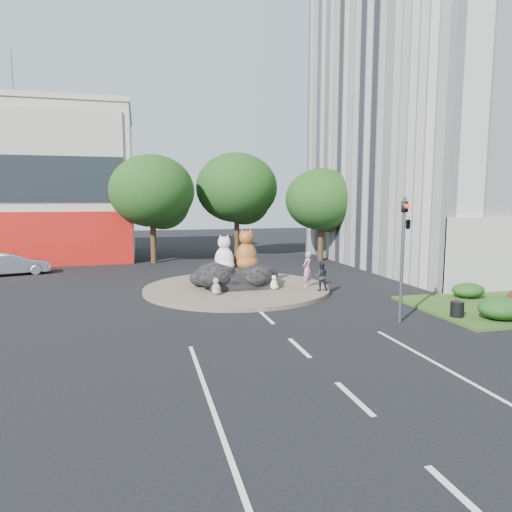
% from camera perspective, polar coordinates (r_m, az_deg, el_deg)
% --- Properties ---
extents(ground, '(120.00, 120.00, 0.00)m').
position_cam_1_polar(ground, '(15.55, 5.43, -11.37)').
color(ground, black).
rests_on(ground, ground).
extents(roundabout_island, '(10.00, 10.00, 0.20)m').
position_cam_1_polar(roundabout_island, '(24.86, -2.43, -4.05)').
color(roundabout_island, brown).
rests_on(roundabout_island, ground).
extents(rock_plinth, '(3.20, 2.60, 0.90)m').
position_cam_1_polar(rock_plinth, '(24.76, -2.43, -2.81)').
color(rock_plinth, black).
rests_on(rock_plinth, roundabout_island).
extents(office_tower, '(20.00, 20.00, 35.00)m').
position_cam_1_polar(office_tower, '(40.95, 26.79, 24.30)').
color(office_tower, silver).
rests_on(office_tower, ground).
extents(tree_left, '(6.46, 6.46, 8.27)m').
position_cam_1_polar(tree_left, '(35.94, -12.75, 7.49)').
color(tree_left, '#382314').
rests_on(tree_left, ground).
extents(tree_mid, '(6.84, 6.84, 8.76)m').
position_cam_1_polar(tree_mid, '(38.78, -2.36, 8.08)').
color(tree_mid, '#382314').
rests_on(tree_mid, ground).
extents(tree_right, '(5.70, 5.70, 7.30)m').
position_cam_1_polar(tree_right, '(36.74, 8.23, 6.62)').
color(tree_right, '#382314').
rests_on(tree_right, ground).
extents(hedge_near_green, '(2.00, 1.60, 0.90)m').
position_cam_1_polar(hedge_near_green, '(20.91, 28.44, -5.76)').
color(hedge_near_green, '#163B12').
rests_on(hedge_near_green, grass_verge).
extents(hedge_back_green, '(1.60, 1.28, 0.72)m').
position_cam_1_polar(hedge_back_green, '(24.70, 25.01, -3.91)').
color(hedge_back_green, '#163B12').
rests_on(hedge_back_green, grass_verge).
extents(traffic_light, '(0.44, 1.24, 5.00)m').
position_cam_1_polar(traffic_light, '(18.87, 18.18, 2.82)').
color(traffic_light, '#595B60').
rests_on(traffic_light, ground).
extents(street_lamp, '(2.34, 0.22, 8.06)m').
position_cam_1_polar(street_lamp, '(28.23, 24.97, 5.73)').
color(street_lamp, '#595B60').
rests_on(street_lamp, ground).
extents(cat_white, '(1.47, 1.39, 1.95)m').
position_cam_1_polar(cat_white, '(24.20, -4.00, 0.36)').
color(cat_white, silver).
rests_on(cat_white, rock_plinth).
extents(cat_tabby, '(1.44, 1.27, 2.24)m').
position_cam_1_polar(cat_tabby, '(24.56, -1.21, 0.82)').
color(cat_tabby, '#AE5424').
rests_on(cat_tabby, rock_plinth).
extents(kitten_calico, '(0.69, 0.69, 0.87)m').
position_cam_1_polar(kitten_calico, '(22.77, -5.01, -3.74)').
color(kitten_calico, beige).
rests_on(kitten_calico, roundabout_island).
extents(kitten_white, '(0.55, 0.51, 0.78)m').
position_cam_1_polar(kitten_white, '(23.97, 2.26, -3.28)').
color(kitten_white, silver).
rests_on(kitten_white, roundabout_island).
extents(pedestrian_pink, '(0.82, 0.80, 1.90)m').
position_cam_1_polar(pedestrian_pink, '(24.83, 6.41, -1.64)').
color(pedestrian_pink, '#C78098').
rests_on(pedestrian_pink, roundabout_island).
extents(pedestrian_dark, '(0.83, 0.71, 1.49)m').
position_cam_1_polar(pedestrian_dark, '(23.83, 8.13, -2.54)').
color(pedestrian_dark, '#202129').
rests_on(pedestrian_dark, roundabout_island).
extents(parked_car, '(4.50, 2.46, 1.41)m').
position_cam_1_polar(parked_car, '(33.61, -27.99, -0.91)').
color(parked_car, '#B3B7BC').
rests_on(parked_car, ground).
extents(litter_bin, '(0.60, 0.60, 0.63)m').
position_cam_1_polar(litter_bin, '(20.56, 23.83, -6.09)').
color(litter_bin, black).
rests_on(litter_bin, grass_verge).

